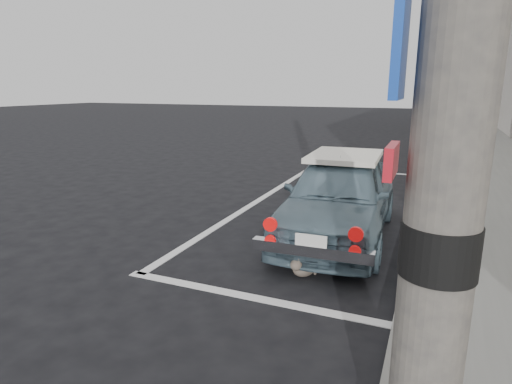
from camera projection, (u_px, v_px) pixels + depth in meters
ground at (232, 271)px, 4.85m from camera, size 80.00×80.00×0.00m
pline_rear at (256, 298)px, 4.21m from camera, size 3.00×0.12×0.01m
pline_front at (367, 172)px, 10.48m from camera, size 3.00×0.12×0.01m
pline_side at (260, 200)px, 7.87m from camera, size 0.12×7.00×0.01m
retro_coupe at (339, 196)px, 5.86m from camera, size 1.48×3.40×1.14m
cat at (304, 266)px, 4.68m from camera, size 0.32×0.44×0.26m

